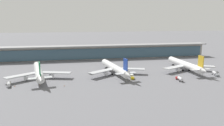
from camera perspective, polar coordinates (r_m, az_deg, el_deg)
name	(u,v)px	position (r m, az deg, el deg)	size (l,w,h in m)	color
ground_plane	(115,75)	(174.06, 0.69, -3.07)	(1200.00, 1200.00, 0.00)	slate
airliner_left_stand	(38,72)	(171.54, -18.22, -2.12)	(45.60, 59.96, 16.02)	white
airliner_centre_stand	(115,68)	(175.52, 0.71, -1.26)	(45.77, 60.07, 16.02)	white
airliner_right_stand	(185,65)	(197.80, 18.19, -0.41)	(46.29, 60.07, 16.02)	white
service_truck_near_nose_red	(180,78)	(164.35, 16.86, -3.80)	(3.03, 8.74, 2.95)	#B21E1E
service_truck_under_wing_olive	(91,73)	(176.10, -5.32, -2.66)	(2.99, 3.33, 2.05)	olive
service_truck_mid_apron_grey	(215,73)	(189.36, 24.83, -2.42)	(4.22, 8.89, 2.95)	gray
service_truck_by_tail_yellow	(131,76)	(164.14, 4.98, -3.38)	(2.60, 7.38, 3.10)	yellow
service_truck_on_taxiway_olive	(9,84)	(158.80, -24.81, -4.88)	(4.26, 8.89, 2.95)	olive
terminal_building	(101,52)	(244.26, -2.79, 2.91)	(242.39, 12.80, 15.20)	#9E998E
safety_cone_alpha	(15,86)	(157.71, -23.52, -5.40)	(0.62, 0.62, 0.70)	orange
safety_cone_bravo	(64,86)	(148.49, -12.05, -5.70)	(0.62, 0.62, 0.70)	orange
safety_cone_charlie	(40,85)	(154.78, -17.93, -5.31)	(0.62, 0.62, 0.70)	orange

